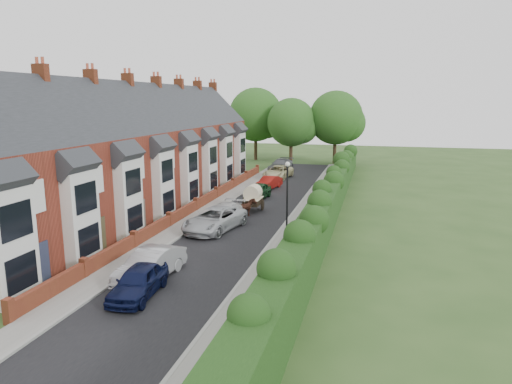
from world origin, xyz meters
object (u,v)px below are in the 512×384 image
car_white (224,214)px  car_green (258,191)px  car_red (269,183)px  lamppost (287,191)px  car_grey (281,165)px  horse (247,208)px  car_navy (139,281)px  car_silver_a (150,265)px  car_beige (278,172)px  car_silver_b (215,219)px  horse_cart (253,196)px

car_white → car_green: size_ratio=1.14×
car_red → lamppost: bearing=-59.6°
car_green → car_grey: 17.26m
car_white → horse: bearing=66.7°
car_navy → car_silver_a: bearing=97.6°
car_beige → car_navy: bearing=-82.7°
car_silver_b → horse_cart: 6.09m
car_silver_b → lamppost: bearing=0.1°
car_beige → car_grey: car_grey is taller
car_red → horse_cart: bearing=-70.9°
car_silver_a → car_red: 25.06m
car_silver_a → car_grey: size_ratio=0.89×
horse_cart → car_beige: bearing=94.9°
car_white → lamppost: bearing=-24.1°
car_grey → car_silver_a: bearing=-80.7°
lamppost → car_red: 17.82m
car_navy → car_green: (0.00, 22.00, 0.00)m
car_green → car_beige: car_beige is taller
horse → car_grey: bearing=-63.2°
lamppost → car_green: (-5.00, 11.80, -2.58)m
horse → horse_cart: bearing=-68.6°
car_navy → car_beige: bearing=86.2°
car_navy → horse: (0.85, 15.37, -0.01)m
car_silver_a → car_silver_b: size_ratio=0.82×
car_silver_b → car_beige: 22.39m
car_grey → horse: (2.25, -23.83, -0.06)m
car_navy → car_beige: size_ratio=0.79×
lamppost → car_white: size_ratio=1.07×
car_silver_a → car_red: bearing=95.5°
car_white → car_silver_a: bearing=-85.3°
car_navy → car_grey: 39.23m
car_silver_a → car_silver_b: (0.14, 9.20, 0.02)m
car_silver_a → car_white: bearing=95.7°
horse → car_silver_b: bearing=96.0°
car_white → car_beige: 20.39m
horse_cart → lamppost: bearing=-59.2°
lamppost → car_silver_a: 10.16m
car_red → horse_cart: (0.99, -9.89, 0.63)m
car_silver_a → car_beige: 31.59m
lamppost → car_navy: (-5.00, -10.20, -2.58)m
car_silver_a → car_beige: size_ratio=0.88×
car_navy → car_silver_a: (-0.44, 2.00, 0.05)m
car_green → horse: size_ratio=2.54×
lamppost → car_beige: lamppost is taller
car_red → car_beige: size_ratio=0.74×
lamppost → car_red: lamppost is taller
car_green → horse_cart: 4.93m
car_silver_b → car_navy: bearing=-77.7°
lamppost → car_grey: 29.81m
car_silver_a → car_white: size_ratio=0.97×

